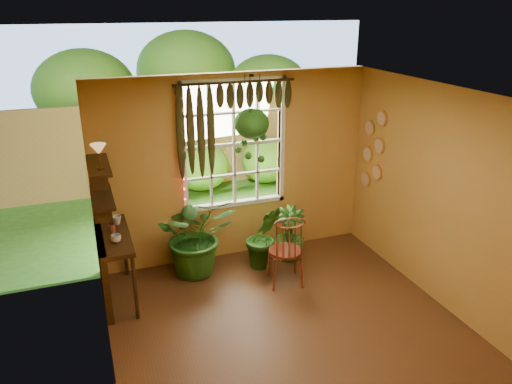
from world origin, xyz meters
The scene contains 23 objects.
floor centered at (0.00, 0.00, 0.00)m, with size 4.50×4.50×0.00m, color #503016.
ceiling centered at (0.00, 0.00, 2.70)m, with size 4.50×4.50×0.00m, color white.
wall_back centered at (0.00, 2.25, 1.35)m, with size 4.00×4.00×0.00m, color gold.
wall_left centered at (-2.00, 0.00, 1.35)m, with size 4.50×4.50×0.00m, color gold.
wall_right centered at (2.00, 0.00, 1.35)m, with size 4.50×4.50×0.00m, color gold.
window centered at (0.00, 2.28, 1.70)m, with size 1.52×0.10×1.86m.
valance_vine centered at (-0.08, 2.16, 2.28)m, with size 1.70×0.12×1.10m.
string_lights centered at (-0.76, 2.19, 1.75)m, with size 0.03×0.03×1.54m, color #FF2633, non-canonical shape.
wall_plates centered at (1.98, 1.79, 1.55)m, with size 0.04×0.32×1.10m, color #FDF1CF, non-canonical shape.
counter_ledge centered at (-1.91, 1.60, 0.55)m, with size 0.40×1.20×0.90m.
shelf_lower centered at (-1.88, 1.60, 1.40)m, with size 0.25×0.90×0.04m, color #3A250F.
shelf_upper centered at (-1.88, 1.60, 1.80)m, with size 0.25×0.90×0.04m, color #3A250F.
backyard centered at (0.24, 6.87, 1.28)m, with size 14.00×10.00×12.00m.
windsor_chair centered at (0.35, 1.18, 0.35)m, with size 0.52×0.54×1.19m.
potted_plant_left centered at (-0.69, 1.88, 0.59)m, with size 1.06×0.92×1.18m, color #194512.
potted_plant_mid centered at (0.24, 1.72, 0.47)m, with size 0.52×0.42×0.94m, color #194512.
potted_plant_right centered at (0.68, 1.81, 0.40)m, with size 0.45×0.45×0.81m, color #194512.
hanging_basket centered at (0.18, 2.04, 1.99)m, with size 0.48×0.48×1.20m.
cup_a centered at (-1.78, 1.36, 0.95)m, with size 0.12×0.12×0.10m, color silver.
cup_b centered at (-1.72, 1.89, 0.96)m, with size 0.12×0.12×0.11m, color beige.
brush_jar centered at (-1.80, 1.66, 1.01)m, with size 0.08×0.08×0.29m.
shelf_vase centered at (-1.87, 1.84, 1.48)m, with size 0.11×0.11×0.12m, color #B2AD99.
tiffany_lamp centered at (-1.86, 1.37, 2.03)m, with size 0.18×0.18×0.29m.
Camera 1 is at (-2.06, -4.23, 3.57)m, focal length 35.00 mm.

